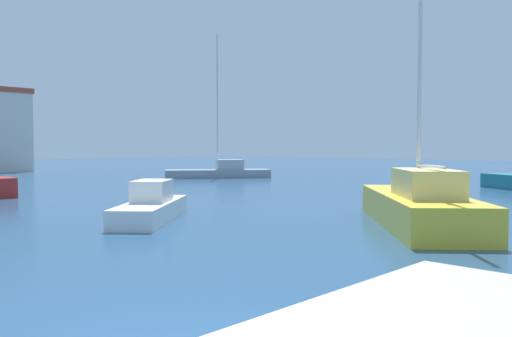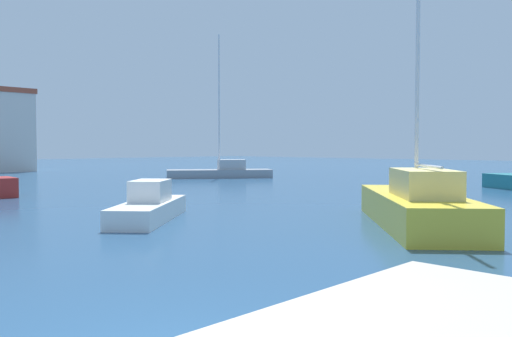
{
  "view_description": "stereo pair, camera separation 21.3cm",
  "coord_description": "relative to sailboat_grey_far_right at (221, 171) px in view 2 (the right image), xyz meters",
  "views": [
    {
      "loc": [
        -3.49,
        -4.42,
        2.4
      ],
      "look_at": [
        14.83,
        13.08,
        1.38
      ],
      "focal_mm": 37.14,
      "sensor_mm": 36.0,
      "label": 1
    },
    {
      "loc": [
        -3.34,
        -4.57,
        2.4
      ],
      "look_at": [
        14.83,
        13.08,
        1.38
      ],
      "focal_mm": 37.14,
      "sensor_mm": 36.0,
      "label": 2
    }
  ],
  "objects": [
    {
      "name": "sailboat_yellow_center_channel",
      "position": [
        -13.05,
        -23.25,
        0.16
      ],
      "size": [
        7.32,
        6.71,
        11.41
      ],
      "color": "gold",
      "rests_on": "water"
    },
    {
      "name": "sailboat_grey_far_right",
      "position": [
        0.0,
        0.0,
        0.0
      ],
      "size": [
        7.91,
        6.61,
        11.14
      ],
      "color": "gray",
      "rests_on": "water"
    },
    {
      "name": "motorboat_white_distant_north",
      "position": [
        -17.87,
        -16.26,
        -0.06
      ],
      "size": [
        4.8,
        4.39,
        1.31
      ],
      "color": "white",
      "rests_on": "water"
    },
    {
      "name": "water",
      "position": [
        -9.51,
        -6.27,
        -0.51
      ],
      "size": [
        160.0,
        160.0,
        0.0
      ],
      "primitive_type": "plane",
      "color": "navy",
      "rests_on": "ground"
    }
  ]
}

